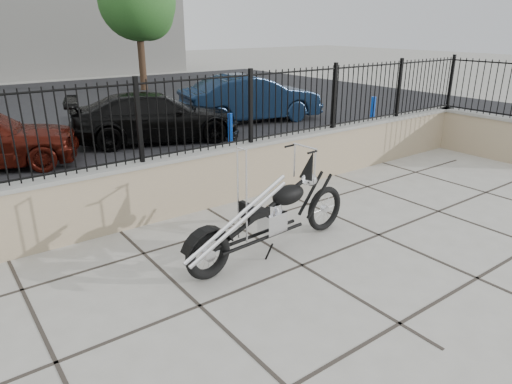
{
  "coord_description": "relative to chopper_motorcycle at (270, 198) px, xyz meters",
  "views": [
    {
      "loc": [
        -3.53,
        -3.78,
        2.9
      ],
      "look_at": [
        -0.13,
        0.82,
        0.78
      ],
      "focal_mm": 32.0,
      "sensor_mm": 36.0,
      "label": 1
    }
  ],
  "objects": [
    {
      "name": "ground_plane",
      "position": [
        0.13,
        -0.52,
        -0.78
      ],
      "size": [
        90.0,
        90.0,
        0.0
      ],
      "primitive_type": "plane",
      "color": "#99968E",
      "rests_on": "ground"
    },
    {
      "name": "parking_lot",
      "position": [
        0.13,
        11.98,
        -0.78
      ],
      "size": [
        30.0,
        30.0,
        0.0
      ],
      "primitive_type": "plane",
      "color": "black",
      "rests_on": "ground"
    },
    {
      "name": "retaining_wall",
      "position": [
        0.13,
        1.98,
        -0.3
      ],
      "size": [
        14.0,
        0.36,
        0.96
      ],
      "primitive_type": "cube",
      "color": "gray",
      "rests_on": "ground_plane"
    },
    {
      "name": "wall_return",
      "position": [
        6.98,
        0.78,
        -0.3
      ],
      "size": [
        0.36,
        2.5,
        0.96
      ],
      "primitive_type": "cube",
      "color": "gray",
      "rests_on": "ground_plane"
    },
    {
      "name": "iron_fence",
      "position": [
        0.13,
        1.98,
        0.78
      ],
      "size": [
        14.0,
        0.08,
        1.2
      ],
      "primitive_type": "cube",
      "color": "black",
      "rests_on": "retaining_wall"
    },
    {
      "name": "fence_return",
      "position": [
        6.98,
        0.78,
        0.78
      ],
      "size": [
        0.08,
        2.3,
        1.2
      ],
      "primitive_type": "cube",
      "color": "black",
      "rests_on": "wall_return"
    },
    {
      "name": "chopper_motorcycle",
      "position": [
        0.0,
        0.0,
        0.0
      ],
      "size": [
        2.64,
        0.66,
        1.57
      ],
      "primitive_type": null,
      "rotation": [
        0.0,
        0.0,
        0.08
      ],
      "color": "black",
      "rests_on": "ground_plane"
    },
    {
      "name": "car_black",
      "position": [
        1.49,
        6.67,
        -0.16
      ],
      "size": [
        4.64,
        2.96,
        1.25
      ],
      "primitive_type": "imported",
      "rotation": [
        0.0,
        0.0,
        1.27
      ],
      "color": "black",
      "rests_on": "parking_lot"
    },
    {
      "name": "car_blue",
      "position": [
        4.96,
        7.27,
        -0.07
      ],
      "size": [
        4.57,
        2.36,
        1.43
      ],
      "primitive_type": "imported",
      "rotation": [
        0.0,
        0.0,
        1.37
      ],
      "color": "#0D1C31",
      "rests_on": "parking_lot"
    },
    {
      "name": "bollard_b",
      "position": [
        2.45,
        4.66,
        -0.32
      ],
      "size": [
        0.14,
        0.14,
        0.92
      ],
      "primitive_type": "cylinder",
      "rotation": [
        0.0,
        0.0,
        0.32
      ],
      "color": "#0B14B3",
      "rests_on": "ground_plane"
    },
    {
      "name": "bollard_c",
      "position": [
        6.52,
        3.78,
        -0.26
      ],
      "size": [
        0.13,
        0.13,
        1.05
      ],
      "primitive_type": "cylinder",
      "rotation": [
        0.0,
        0.0,
        -0.05
      ],
      "color": "#0A4FA3",
      "rests_on": "ground_plane"
    }
  ]
}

